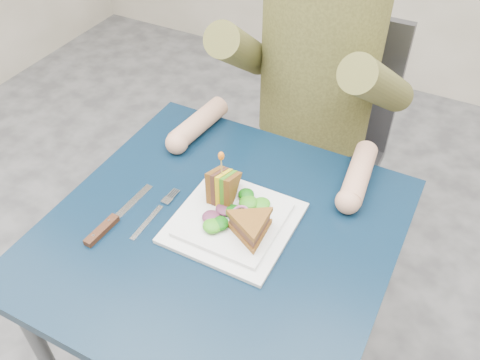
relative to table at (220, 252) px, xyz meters
The scene contains 12 objects.
table is the anchor object (origin of this frame).
chair 0.69m from the table, 90.00° to the left, with size 0.42×0.40×0.93m.
diner 0.62m from the table, 90.00° to the left, with size 0.54×0.59×0.74m.
plate 0.10m from the table, 54.23° to the left, with size 0.26×0.26×0.02m.
sandwich_flat 0.15m from the table, ahead, with size 0.16×0.16×0.05m.
sandwich_upright 0.16m from the table, 113.32° to the left, with size 0.08×0.13×0.13m.
fork 0.18m from the table, 168.74° to the right, with size 0.02×0.18×0.01m.
knife 0.26m from the table, 154.61° to the right, with size 0.03×0.22×0.02m.
toothpick 0.21m from the table, 113.32° to the left, with size 0.00×0.00×0.06m, color tan.
toothpick_frill 0.24m from the table, 113.32° to the left, with size 0.01×0.01×0.02m, color orange.
lettuce_spill 0.12m from the table, 56.40° to the left, with size 0.15×0.13×0.02m, color #337A14, non-canonical shape.
onion_ring 0.12m from the table, 43.54° to the left, with size 0.04×0.04×0.01m, color #9E4C7A.
Camera 1 is at (0.39, -0.65, 1.58)m, focal length 38.00 mm.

